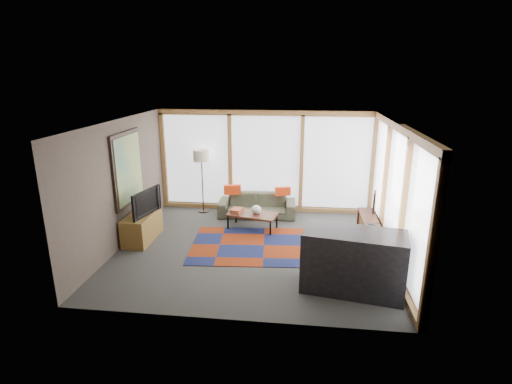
# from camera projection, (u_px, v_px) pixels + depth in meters

# --- Properties ---
(ground) EXTENTS (5.50, 5.50, 0.00)m
(ground) POSITION_uv_depth(u_px,v_px,m) (254.00, 248.00, 8.26)
(ground) COLOR #2B2B28
(ground) RESTS_ON ground
(room_envelope) EXTENTS (5.52, 5.02, 2.62)m
(room_envelope) POSITION_uv_depth(u_px,v_px,m) (281.00, 170.00, 8.29)
(room_envelope) COLOR #473A34
(room_envelope) RESTS_ON ground
(rug) EXTENTS (3.16, 2.18, 0.01)m
(rug) POSITION_uv_depth(u_px,v_px,m) (264.00, 245.00, 8.38)
(rug) COLOR #661F09
(rug) RESTS_ON ground
(sofa) EXTENTS (1.95, 0.83, 0.56)m
(sofa) POSITION_uv_depth(u_px,v_px,m) (257.00, 205.00, 10.05)
(sofa) COLOR #313425
(sofa) RESTS_ON ground
(pillow_left) EXTENTS (0.45, 0.22, 0.24)m
(pillow_left) POSITION_uv_depth(u_px,v_px,m) (232.00, 190.00, 9.97)
(pillow_left) COLOR red
(pillow_left) RESTS_ON sofa
(pillow_right) EXTENTS (0.40, 0.21, 0.21)m
(pillow_right) POSITION_uv_depth(u_px,v_px,m) (283.00, 191.00, 9.88)
(pillow_right) COLOR red
(pillow_right) RESTS_ON sofa
(floor_lamp) EXTENTS (0.41, 0.41, 1.64)m
(floor_lamp) POSITION_uv_depth(u_px,v_px,m) (202.00, 181.00, 10.20)
(floor_lamp) COLOR #32271B
(floor_lamp) RESTS_ON ground
(coffee_table) EXTENTS (1.21, 0.80, 0.37)m
(coffee_table) POSITION_uv_depth(u_px,v_px,m) (253.00, 221.00, 9.24)
(coffee_table) COLOR #381E10
(coffee_table) RESTS_ON ground
(book_stack) EXTENTS (0.28, 0.33, 0.09)m
(book_stack) POSITION_uv_depth(u_px,v_px,m) (237.00, 211.00, 9.25)
(book_stack) COLOR #984728
(book_stack) RESTS_ON coffee_table
(vase) EXTENTS (0.27, 0.27, 0.20)m
(vase) POSITION_uv_depth(u_px,v_px,m) (256.00, 210.00, 9.16)
(vase) COLOR beige
(vase) RESTS_ON coffee_table
(bookshelf) EXTENTS (0.36, 1.99, 0.50)m
(bookshelf) POSITION_uv_depth(u_px,v_px,m) (372.00, 234.00, 8.34)
(bookshelf) COLOR #381E10
(bookshelf) RESTS_ON ground
(bowl_a) EXTENTS (0.19, 0.19, 0.10)m
(bowl_a) POSITION_uv_depth(u_px,v_px,m) (376.00, 232.00, 7.70)
(bowl_a) COLOR black
(bowl_a) RESTS_ON bookshelf
(bowl_b) EXTENTS (0.19, 0.19, 0.09)m
(bowl_b) POSITION_uv_depth(u_px,v_px,m) (372.00, 225.00, 8.04)
(bowl_b) COLOR black
(bowl_b) RESTS_ON bookshelf
(shelf_picture) EXTENTS (0.12, 0.35, 0.46)m
(shelf_picture) POSITION_uv_depth(u_px,v_px,m) (374.00, 202.00, 8.87)
(shelf_picture) COLOR black
(shelf_picture) RESTS_ON bookshelf
(tv_console) EXTENTS (0.50, 1.19, 0.60)m
(tv_console) POSITION_uv_depth(u_px,v_px,m) (142.00, 226.00, 8.62)
(tv_console) COLOR brown
(tv_console) RESTS_ON ground
(television) EXTENTS (0.34, 0.97, 0.56)m
(television) POSITION_uv_depth(u_px,v_px,m) (143.00, 202.00, 8.40)
(television) COLOR black
(television) RESTS_ON tv_console
(bar_counter) EXTENTS (1.74, 1.04, 1.04)m
(bar_counter) POSITION_uv_depth(u_px,v_px,m) (353.00, 262.00, 6.55)
(bar_counter) COLOR black
(bar_counter) RESTS_ON ground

